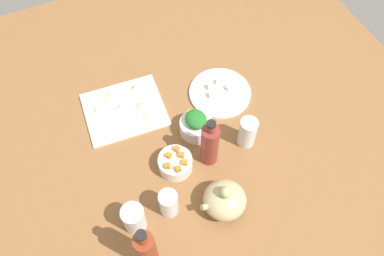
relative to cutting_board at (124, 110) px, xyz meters
The scene contains 28 objects.
tabletop 28.71cm from the cutting_board, 132.19° to the left, with size 190.00×190.00×3.00cm, color brown.
cutting_board is the anchor object (origin of this frame).
plate_tofu 38.47cm from the cutting_board, 167.37° to the left, with size 24.71×24.71×1.20cm, color white.
bowl_greens 29.48cm from the cutting_board, 136.46° to the left, with size 12.01×12.01×6.13cm, color white.
bowl_carrots 32.00cm from the cutting_board, 105.10° to the left, with size 12.08×12.08×5.68cm, color white.
teapot 54.03cm from the cutting_board, 108.71° to the left, with size 16.05×14.36×13.73cm.
bottle_0 59.76cm from the cutting_board, 78.22° to the left, with size 5.99×5.99×27.59cm.
bottle_1 39.76cm from the cutting_board, 122.39° to the left, with size 6.19×6.19×23.63cm.
drinking_glass_0 46.48cm from the cutting_board, 75.07° to the left, with size 7.37×7.37×11.50cm, color white.
drinking_glass_1 44.86cm from the cutting_board, 90.12° to the left, with size 6.30×6.30×11.31cm, color white.
drinking_glass_2 48.70cm from the cutting_board, 138.39° to the left, with size 6.45×6.45×12.96cm, color white.
carrot_cube_0 30.25cm from the cutting_board, 103.31° to the left, with size 1.80×1.80×1.80cm, color orange.
carrot_cube_1 33.35cm from the cutting_board, 98.71° to the left, with size 1.80×1.80×1.80cm, color orange.
carrot_cube_2 36.33cm from the cutting_board, 102.50° to the left, with size 1.80×1.80×1.80cm, color orange.
carrot_cube_3 35.86cm from the cutting_board, 107.78° to the left, with size 1.80×1.80×1.80cm, color orange.
carrot_cube_4 32.93cm from the cutting_board, 109.66° to the left, with size 1.80×1.80×1.80cm, color orange.
carrot_cube_5 30.08cm from the cutting_board, 110.54° to the left, with size 1.80×1.80×1.80cm, color orange.
chopped_greens_mound 30.37cm from the cutting_board, 136.46° to the left, with size 8.79×7.53×4.21cm, color #227128.
tofu_cube_0 42.39cm from the cutting_board, 168.32° to the left, with size 2.20×2.20×2.20cm, color silver.
tofu_cube_1 35.22cm from the cutting_board, behind, with size 2.20×2.20×2.20cm, color white.
tofu_cube_2 39.43cm from the cutting_board, behind, with size 2.20×2.20×2.20cm, color white.
tofu_cube_3 34.70cm from the cutting_board, 165.13° to the left, with size 2.20×2.20×2.20cm, color #F1DECA.
dumpling_0 10.05cm from the cutting_board, 137.58° to the right, with size 4.69×4.44×2.31cm, color beige.
dumpling_1 7.34cm from the cutting_board, 163.30° to the left, with size 5.49×5.37×2.36cm, color beige.
dumpling_2 10.84cm from the cutting_board, 133.13° to the left, with size 5.02×4.51×2.22cm, color beige.
dumpling_3 10.39cm from the cutting_board, 13.74° to the right, with size 4.01×3.79×2.62cm, color beige.
dumpling_4 2.05cm from the cutting_board, 30.58° to the right, with size 4.45×3.88×2.48cm, color beige.
dumpling_5 8.41cm from the cutting_board, 67.46° to the right, with size 5.44×5.01×2.57cm, color beige.
Camera 1 is at (31.81, 68.82, 130.66)cm, focal length 36.96 mm.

